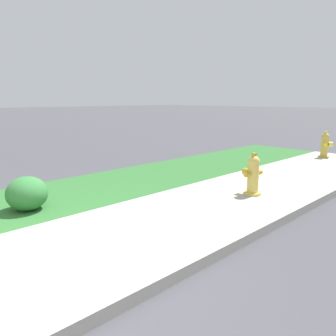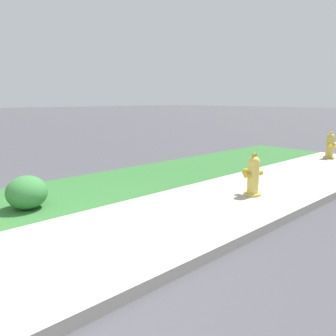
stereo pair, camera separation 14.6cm
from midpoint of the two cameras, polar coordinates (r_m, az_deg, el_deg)
name	(u,v)px [view 1 (the left image)]	position (r m, az deg, el deg)	size (l,w,h in m)	color
ground_plane	(14,273)	(3.45, -26.38, -16.03)	(120.00, 120.00, 0.00)	#424247
sidewalk_pavement	(14,272)	(3.44, -26.38, -15.96)	(18.00, 1.98, 0.01)	#ADA89E
street_curb	(71,324)	(2.54, -18.33, -24.44)	(18.00, 0.16, 0.12)	#ADA89E
fire_hydrant_near_corner	(325,145)	(9.63, 25.27, 3.61)	(0.36, 0.34, 0.71)	gold
fire_hydrant_by_grass_verge	(253,175)	(5.47, 13.81, -1.21)	(0.37, 0.34, 0.70)	gold
shrub_bush_near_lamp	(27,194)	(5.05, -24.11, -4.08)	(0.57, 0.57, 0.48)	#337538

